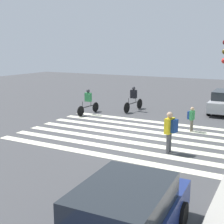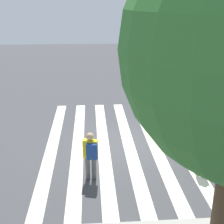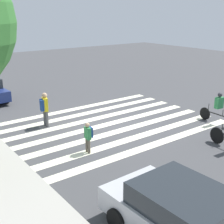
{
  "view_description": "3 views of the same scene",
  "coord_description": "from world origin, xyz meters",
  "px_view_note": "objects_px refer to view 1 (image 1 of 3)",
  "views": [
    {
      "loc": [
        13.23,
        6.26,
        4.15
      ],
      "look_at": [
        0.4,
        -0.61,
        1.14
      ],
      "focal_mm": 50.0,
      "sensor_mm": 36.0,
      "label": 1
    },
    {
      "loc": [
        1.51,
        11.68,
        5.7
      ],
      "look_at": [
        0.66,
        -0.25,
        1.31
      ],
      "focal_mm": 50.0,
      "sensor_mm": 36.0,
      "label": 2
    },
    {
      "loc": [
        -11.62,
        8.57,
        5.31
      ],
      "look_at": [
        -0.55,
        0.24,
        0.81
      ],
      "focal_mm": 50.0,
      "sensor_mm": 36.0,
      "label": 3
    }
  ],
  "objects_px": {
    "pedestrian_adult_blue_shirt": "(191,117)",
    "cyclist_far_lane": "(134,98)",
    "pedestrian_child_with_backpack": "(170,129)",
    "cyclist_near_curb": "(88,101)",
    "car_parked_far_curb": "(123,218)"
  },
  "relations": [
    {
      "from": "cyclist_near_curb",
      "to": "car_parked_far_curb",
      "type": "height_order",
      "value": "cyclist_near_curb"
    },
    {
      "from": "cyclist_far_lane",
      "to": "pedestrian_adult_blue_shirt",
      "type": "bearing_deg",
      "value": 60.1
    },
    {
      "from": "cyclist_near_curb",
      "to": "car_parked_far_curb",
      "type": "distance_m",
      "value": 13.75
    },
    {
      "from": "car_parked_far_curb",
      "to": "pedestrian_adult_blue_shirt",
      "type": "bearing_deg",
      "value": -175.91
    },
    {
      "from": "pedestrian_adult_blue_shirt",
      "to": "cyclist_far_lane",
      "type": "relative_size",
      "value": 0.52
    },
    {
      "from": "pedestrian_child_with_backpack",
      "to": "cyclist_far_lane",
      "type": "bearing_deg",
      "value": 49.29
    },
    {
      "from": "pedestrian_adult_blue_shirt",
      "to": "cyclist_near_curb",
      "type": "relative_size",
      "value": 0.56
    },
    {
      "from": "pedestrian_child_with_backpack",
      "to": "pedestrian_adult_blue_shirt",
      "type": "xyz_separation_m",
      "value": [
        -3.68,
        -0.07,
        -0.25
      ]
    },
    {
      "from": "pedestrian_adult_blue_shirt",
      "to": "cyclist_near_curb",
      "type": "distance_m",
      "value": 6.9
    },
    {
      "from": "pedestrian_child_with_backpack",
      "to": "car_parked_far_curb",
      "type": "distance_m",
      "value": 6.54
    },
    {
      "from": "pedestrian_adult_blue_shirt",
      "to": "cyclist_far_lane",
      "type": "height_order",
      "value": "cyclist_far_lane"
    },
    {
      "from": "cyclist_far_lane",
      "to": "car_parked_far_curb",
      "type": "relative_size",
      "value": 0.55
    },
    {
      "from": "car_parked_far_curb",
      "to": "cyclist_far_lane",
      "type": "bearing_deg",
      "value": -158.93
    },
    {
      "from": "pedestrian_adult_blue_shirt",
      "to": "cyclist_far_lane",
      "type": "distance_m",
      "value": 5.77
    },
    {
      "from": "car_parked_far_curb",
      "to": "pedestrian_child_with_backpack",
      "type": "bearing_deg",
      "value": -172.9
    }
  ]
}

